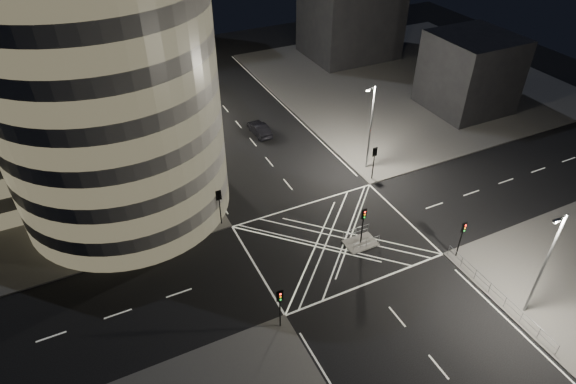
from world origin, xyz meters
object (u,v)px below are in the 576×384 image
traffic_signal_nl (280,302)px  street_lamp_left_far (151,84)px  traffic_signal_nr (462,233)px  street_lamp_right_near (545,263)px  street_lamp_right_far (370,125)px  traffic_signal_fr (374,157)px  street_lamp_left_near (193,153)px  sedan (259,129)px  central_island (360,243)px  traffic_signal_island (363,220)px  traffic_signal_fl (219,201)px

traffic_signal_nl → street_lamp_left_far: size_ratio=0.40×
traffic_signal_nr → street_lamp_right_near: 7.69m
street_lamp_right_far → traffic_signal_fr: bearing=-106.1°
street_lamp_left_near → sedan: street_lamp_left_near is taller
central_island → traffic_signal_nl: (-10.80, -5.30, 2.84)m
street_lamp_right_near → sedan: 36.58m
street_lamp_right_far → traffic_signal_island: bearing=-125.3°
traffic_signal_fr → street_lamp_left_far: street_lamp_left_far is taller
traffic_signal_nr → traffic_signal_island: (-6.80, 5.30, 0.00)m
traffic_signal_nl → traffic_signal_island: same height
traffic_signal_nl → central_island: bearing=26.1°
traffic_signal_nl → street_lamp_left_near: bearing=91.9°
traffic_signal_fr → sedan: traffic_signal_fr is taller
traffic_signal_nr → street_lamp_left_near: street_lamp_left_near is taller
street_lamp_left_far → traffic_signal_fr: bearing=-51.8°
central_island → street_lamp_left_far: size_ratio=0.30×
traffic_signal_island → sedan: (-0.50, 22.89, -2.15)m
traffic_signal_nr → street_lamp_right_near: (0.64, -7.20, 2.63)m
street_lamp_right_near → street_lamp_right_far: bearing=90.0°
traffic_signal_fr → street_lamp_right_near: street_lamp_right_near is taller
central_island → street_lamp_right_near: bearing=-59.3°
street_lamp_right_near → traffic_signal_fl: bearing=131.2°
traffic_signal_island → street_lamp_right_near: bearing=-59.3°
street_lamp_left_far → street_lamp_right_near: (18.87, -44.00, 0.00)m
street_lamp_right_far → sedan: street_lamp_right_far is taller
traffic_signal_fl → sedan: (10.30, 14.59, -2.15)m
street_lamp_left_near → street_lamp_left_far: (0.00, 18.00, 0.00)m
traffic_signal_fl → sedan: 17.99m
street_lamp_left_far → street_lamp_right_near: bearing=-66.8°
street_lamp_left_near → sedan: (10.94, 9.39, -4.77)m
traffic_signal_nr → traffic_signal_fr: bearing=90.0°
traffic_signal_island → sedan: bearing=91.3°
traffic_signal_fr → sedan: size_ratio=0.86×
sedan → traffic_signal_nl: bearing=68.6°
street_lamp_left_far → traffic_signal_fl: bearing=-88.4°
central_island → traffic_signal_island: (0.00, 0.00, 2.84)m
street_lamp_left_far → sedan: size_ratio=2.15×
traffic_signal_fr → street_lamp_right_near: size_ratio=0.40×
central_island → street_lamp_left_near: bearing=130.3°
central_island → traffic_signal_fl: 13.91m
traffic_signal_fr → street_lamp_right_far: 3.48m
traffic_signal_nr → sedan: 29.20m
central_island → street_lamp_left_far: 33.95m
traffic_signal_fr → street_lamp_right_far: bearing=73.9°
street_lamp_left_near → traffic_signal_nr: bearing=-45.9°
central_island → street_lamp_left_far: bearing=110.0°
traffic_signal_fl → traffic_signal_nr: size_ratio=1.00×
street_lamp_left_near → central_island: bearing=-49.7°
traffic_signal_fr → street_lamp_left_far: bearing=128.2°
traffic_signal_island → street_lamp_left_far: 33.61m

